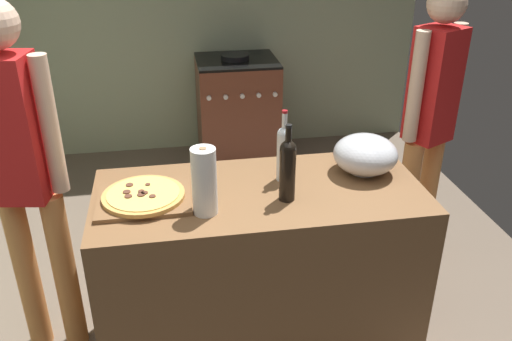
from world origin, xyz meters
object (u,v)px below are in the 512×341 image
object	(u,v)px
mixing_bowl	(365,154)
paper_towel_roll	(204,181)
person_in_stripes	(23,168)
stove	(237,111)
person_in_red	(430,116)
wine_bottle_amber	(284,151)
pizza	(143,195)
wine_bottle_clear	(288,167)

from	to	relation	value
mixing_bowl	paper_towel_roll	xyz separation A→B (m)	(-0.78, -0.24, 0.05)
person_in_stripes	stove	bearing A→B (deg)	58.81
stove	person_in_red	xyz separation A→B (m)	(0.86, -1.66, 0.52)
wine_bottle_amber	person_in_red	distance (m)	1.03
pizza	mixing_bowl	bearing A→B (deg)	5.93
pizza	paper_towel_roll	xyz separation A→B (m)	(0.26, -0.14, 0.11)
paper_towel_roll	stove	distance (m)	2.45
paper_towel_roll	person_in_red	xyz separation A→B (m)	(1.31, 0.67, -0.06)
wine_bottle_clear	stove	size ratio (longest dim) A/B	0.37
wine_bottle_clear	stove	bearing A→B (deg)	87.59
wine_bottle_clear	mixing_bowl	bearing A→B (deg)	24.56
wine_bottle_amber	pizza	bearing A→B (deg)	-171.26
paper_towel_roll	stove	xyz separation A→B (m)	(0.45, 2.33, -0.58)
person_in_stripes	person_in_red	xyz separation A→B (m)	(2.08, 0.36, -0.03)
mixing_bowl	wine_bottle_clear	size ratio (longest dim) A/B	0.87
wine_bottle_amber	wine_bottle_clear	distance (m)	0.18
pizza	wine_bottle_amber	distance (m)	0.65
person_in_red	mixing_bowl	bearing A→B (deg)	-140.98
wine_bottle_amber	stove	world-z (taller)	wine_bottle_amber
pizza	wine_bottle_clear	distance (m)	0.63
pizza	person_in_stripes	world-z (taller)	person_in_stripes
wine_bottle_clear	pizza	bearing A→B (deg)	172.12
wine_bottle_clear	person_in_stripes	world-z (taller)	person_in_stripes
wine_bottle_amber	paper_towel_roll	bearing A→B (deg)	-148.45
mixing_bowl	wine_bottle_clear	bearing A→B (deg)	-155.44
person_in_red	stove	bearing A→B (deg)	117.32
paper_towel_roll	wine_bottle_clear	distance (m)	0.36
wine_bottle_amber	person_in_stripes	xyz separation A→B (m)	(-1.15, 0.08, -0.03)
wine_bottle_amber	mixing_bowl	bearing A→B (deg)	1.36
wine_bottle_clear	person_in_stripes	bearing A→B (deg)	166.72
wine_bottle_clear	person_in_red	size ratio (longest dim) A/B	0.21
pizza	person_in_red	bearing A→B (deg)	18.99
paper_towel_roll	wine_bottle_amber	distance (m)	0.45
paper_towel_roll	stove	size ratio (longest dim) A/B	0.32
mixing_bowl	person_in_red	bearing A→B (deg)	39.02
paper_towel_roll	person_in_red	distance (m)	1.47
wine_bottle_clear	person_in_red	bearing A→B (deg)	33.20
mixing_bowl	stove	xyz separation A→B (m)	(-0.32, 2.09, -0.53)
pizza	person_in_stripes	bearing A→B (deg)	160.56
pizza	wine_bottle_amber	world-z (taller)	wine_bottle_amber
mixing_bowl	paper_towel_roll	distance (m)	0.82
stove	paper_towel_roll	bearing A→B (deg)	-101.00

